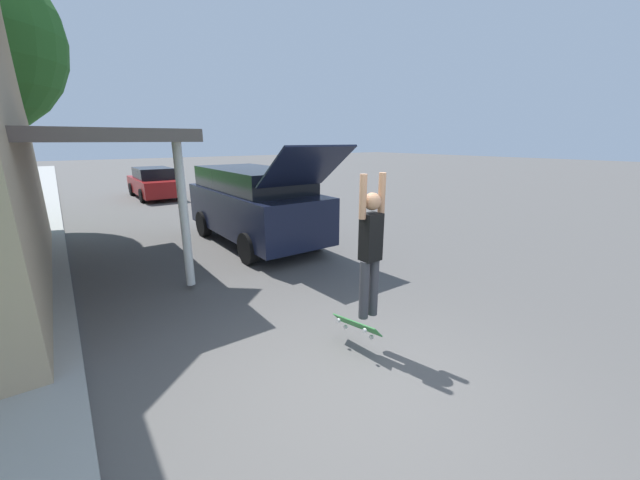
{
  "coord_description": "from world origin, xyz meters",
  "views": [
    {
      "loc": [
        -2.58,
        -2.66,
        2.81
      ],
      "look_at": [
        0.88,
        2.09,
        1.15
      ],
      "focal_mm": 20.0,
      "sensor_mm": 36.0,
      "label": 1
    }
  ],
  "objects_px": {
    "skateboard": "(356,325)",
    "suv_parked": "(254,203)",
    "car_down_street": "(154,183)",
    "skateboarder": "(371,246)"
  },
  "relations": [
    {
      "from": "skateboard",
      "to": "suv_parked",
      "type": "bearing_deg",
      "value": 77.23
    },
    {
      "from": "suv_parked",
      "to": "car_down_street",
      "type": "bearing_deg",
      "value": 92.28
    },
    {
      "from": "skateboard",
      "to": "skateboarder",
      "type": "bearing_deg",
      "value": -33.05
    },
    {
      "from": "suv_parked",
      "to": "skateboard",
      "type": "height_order",
      "value": "suv_parked"
    },
    {
      "from": "car_down_street",
      "to": "skateboarder",
      "type": "bearing_deg",
      "value": -92.63
    },
    {
      "from": "car_down_street",
      "to": "skateboard",
      "type": "bearing_deg",
      "value": -93.1
    },
    {
      "from": "car_down_street",
      "to": "skateboarder",
      "type": "xyz_separation_m",
      "value": [
        -0.75,
        -16.31,
        0.77
      ]
    },
    {
      "from": "car_down_street",
      "to": "skateboard",
      "type": "relative_size",
      "value": 6.0
    },
    {
      "from": "skateboard",
      "to": "car_down_street",
      "type": "bearing_deg",
      "value": 86.9
    },
    {
      "from": "car_down_street",
      "to": "skateboarder",
      "type": "distance_m",
      "value": 16.35
    }
  ]
}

